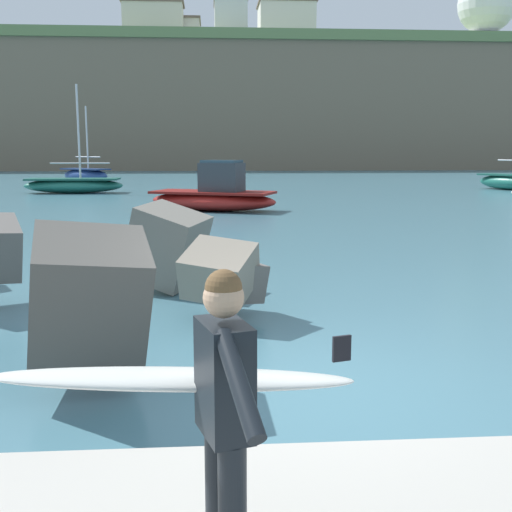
# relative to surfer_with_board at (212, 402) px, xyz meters

# --- Properties ---
(ground_plane) EXTENTS (400.00, 400.00, 0.00)m
(ground_plane) POSITION_rel_surfer_with_board_xyz_m (0.97, 3.40, -1.28)
(ground_plane) COLOR #42707F
(breakwater_jetty) EXTENTS (32.45, 7.91, 2.78)m
(breakwater_jetty) POSITION_rel_surfer_with_board_xyz_m (0.67, 5.72, -0.28)
(breakwater_jetty) COLOR #3D3A38
(breakwater_jetty) RESTS_ON ground
(surfer_with_board) EXTENTS (2.11, 1.39, 1.78)m
(surfer_with_board) POSITION_rel_surfer_with_board_xyz_m (0.00, 0.00, 0.00)
(surfer_with_board) COLOR black
(surfer_with_board) RESTS_ON walkway_path
(boat_near_right) EXTENTS (5.80, 2.01, 6.31)m
(boat_near_right) POSITION_rel_surfer_with_board_xyz_m (-8.11, 35.23, -0.78)
(boat_near_right) COLOR #1E6656
(boat_near_right) RESTS_ON ground
(boat_mid_left) EXTENTS (4.58, 4.10, 5.82)m
(boat_mid_left) POSITION_rel_surfer_with_board_xyz_m (-9.65, 47.06, -0.67)
(boat_mid_left) COLOR navy
(boat_mid_left) RESTS_ON ground
(boat_mid_centre) EXTENTS (5.99, 4.11, 2.14)m
(boat_mid_centre) POSITION_rel_surfer_with_board_xyz_m (0.19, 23.78, -0.62)
(boat_mid_centre) COLOR maroon
(boat_mid_centre) RESTS_ON ground
(boat_far_centre) EXTENTS (3.49, 4.64, 6.52)m
(boat_far_centre) POSITION_rel_surfer_with_board_xyz_m (19.22, 36.28, -0.71)
(boat_far_centre) COLOR #1E6656
(boat_far_centre) RESTS_ON ground
(mooring_buoy_inner) EXTENTS (0.44, 0.44, 0.44)m
(mooring_buoy_inner) POSITION_rel_surfer_with_board_xyz_m (-1.86, 17.14, -1.06)
(mooring_buoy_inner) COLOR silver
(mooring_buoy_inner) RESTS_ON ground
(headland_bluff) EXTENTS (96.62, 34.60, 16.40)m
(headland_bluff) POSITION_rel_surfer_with_board_xyz_m (4.84, 90.10, 6.95)
(headland_bluff) COLOR #756651
(headland_bluff) RESTS_ON ground
(radar_dome) EXTENTS (8.10, 8.10, 10.46)m
(radar_dome) POSITION_rel_surfer_with_board_xyz_m (39.43, 88.38, 20.98)
(radar_dome) COLOR silver
(radar_dome) RESTS_ON headland_bluff
(station_building_west) EXTENTS (7.42, 6.30, 4.23)m
(station_building_west) POSITION_rel_surfer_with_board_xyz_m (-4.76, 91.03, 17.25)
(station_building_west) COLOR silver
(station_building_west) RESTS_ON headland_bluff
(station_building_central) EXTENTS (8.15, 6.44, 6.66)m
(station_building_central) POSITION_rel_surfer_with_board_xyz_m (11.12, 90.94, 18.47)
(station_building_central) COLOR silver
(station_building_central) RESTS_ON headland_bluff
(station_building_east) EXTENTS (4.21, 5.51, 4.53)m
(station_building_east) POSITION_rel_surfer_with_board_xyz_m (2.83, 80.46, 17.40)
(station_building_east) COLOR silver
(station_building_east) RESTS_ON headland_bluff
(station_building_annex) EXTENTS (8.21, 4.49, 5.31)m
(station_building_annex) POSITION_rel_surfer_with_board_xyz_m (-7.26, 85.65, 17.79)
(station_building_annex) COLOR beige
(station_building_annex) RESTS_ON headland_bluff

